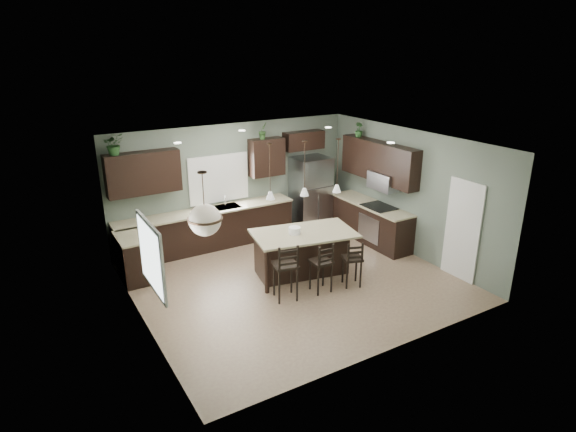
{
  "coord_description": "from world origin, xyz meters",
  "views": [
    {
      "loc": [
        -4.54,
        -7.42,
        4.52
      ],
      "look_at": [
        0.1,
        0.4,
        1.25
      ],
      "focal_mm": 30.0,
      "sensor_mm": 36.0,
      "label": 1
    }
  ],
  "objects_px": {
    "refrigerator": "(311,193)",
    "bar_stool_right": "(352,263)",
    "bar_stool_left": "(285,271)",
    "plant_back_left": "(114,144)",
    "serving_dish": "(295,230)",
    "bar_stool_center": "(321,267)",
    "kitchen_island": "(304,253)"
  },
  "relations": [
    {
      "from": "refrigerator",
      "to": "bar_stool_right",
      "type": "relative_size",
      "value": 1.93
    },
    {
      "from": "bar_stool_left",
      "to": "bar_stool_center",
      "type": "xyz_separation_m",
      "value": [
        0.73,
        -0.09,
        -0.06
      ]
    },
    {
      "from": "serving_dish",
      "to": "bar_stool_right",
      "type": "height_order",
      "value": "serving_dish"
    },
    {
      "from": "kitchen_island",
      "to": "bar_stool_center",
      "type": "height_order",
      "value": "bar_stool_center"
    },
    {
      "from": "kitchen_island",
      "to": "bar_stool_left",
      "type": "xyz_separation_m",
      "value": [
        -0.84,
        -0.69,
        0.11
      ]
    },
    {
      "from": "refrigerator",
      "to": "bar_stool_left",
      "type": "relative_size",
      "value": 1.62
    },
    {
      "from": "bar_stool_center",
      "to": "refrigerator",
      "type": "bearing_deg",
      "value": 62.32
    },
    {
      "from": "refrigerator",
      "to": "plant_back_left",
      "type": "distance_m",
      "value": 4.92
    },
    {
      "from": "kitchen_island",
      "to": "bar_stool_center",
      "type": "distance_m",
      "value": 0.79
    },
    {
      "from": "bar_stool_right",
      "to": "serving_dish",
      "type": "bearing_deg",
      "value": 148.37
    },
    {
      "from": "kitchen_island",
      "to": "bar_stool_right",
      "type": "height_order",
      "value": "bar_stool_right"
    },
    {
      "from": "kitchen_island",
      "to": "bar_stool_right",
      "type": "relative_size",
      "value": 2.13
    },
    {
      "from": "bar_stool_left",
      "to": "bar_stool_right",
      "type": "xyz_separation_m",
      "value": [
        1.39,
        -0.21,
        -0.09
      ]
    },
    {
      "from": "bar_stool_left",
      "to": "kitchen_island",
      "type": "bearing_deg",
      "value": 52.68
    },
    {
      "from": "kitchen_island",
      "to": "bar_stool_left",
      "type": "distance_m",
      "value": 1.09
    },
    {
      "from": "serving_dish",
      "to": "plant_back_left",
      "type": "bearing_deg",
      "value": 140.18
    },
    {
      "from": "serving_dish",
      "to": "bar_stool_center",
      "type": "bearing_deg",
      "value": -83.88
    },
    {
      "from": "refrigerator",
      "to": "plant_back_left",
      "type": "relative_size",
      "value": 4.15
    },
    {
      "from": "refrigerator",
      "to": "bar_stool_left",
      "type": "bearing_deg",
      "value": -130.17
    },
    {
      "from": "bar_stool_left",
      "to": "plant_back_left",
      "type": "relative_size",
      "value": 2.56
    },
    {
      "from": "plant_back_left",
      "to": "serving_dish",
      "type": "bearing_deg",
      "value": -39.82
    },
    {
      "from": "plant_back_left",
      "to": "kitchen_island",
      "type": "bearing_deg",
      "value": -38.38
    },
    {
      "from": "kitchen_island",
      "to": "bar_stool_center",
      "type": "bearing_deg",
      "value": -86.88
    },
    {
      "from": "refrigerator",
      "to": "bar_stool_left",
      "type": "xyz_separation_m",
      "value": [
        -2.44,
        -2.89,
        -0.35
      ]
    },
    {
      "from": "serving_dish",
      "to": "bar_stool_left",
      "type": "bearing_deg",
      "value": -131.33
    },
    {
      "from": "bar_stool_left",
      "to": "serving_dish",
      "type": "bearing_deg",
      "value": 61.8
    },
    {
      "from": "kitchen_island",
      "to": "plant_back_left",
      "type": "bearing_deg",
      "value": 152.57
    },
    {
      "from": "bar_stool_left",
      "to": "plant_back_left",
      "type": "distance_m",
      "value": 4.29
    },
    {
      "from": "bar_stool_right",
      "to": "plant_back_left",
      "type": "distance_m",
      "value": 5.29
    },
    {
      "from": "refrigerator",
      "to": "bar_stool_right",
      "type": "xyz_separation_m",
      "value": [
        -1.06,
        -3.1,
        -0.44
      ]
    },
    {
      "from": "refrigerator",
      "to": "kitchen_island",
      "type": "relative_size",
      "value": 0.91
    },
    {
      "from": "refrigerator",
      "to": "bar_stool_center",
      "type": "relative_size",
      "value": 1.82
    }
  ]
}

